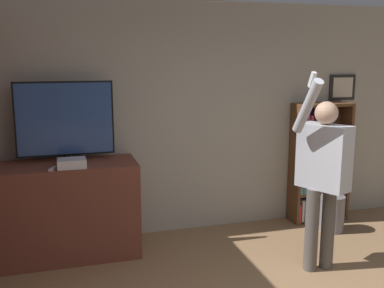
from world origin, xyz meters
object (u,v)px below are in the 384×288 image
bookshelf (315,163)px  television (65,121)px  game_console (72,163)px  person (323,169)px  waste_bin (332,213)px

bookshelf → television: bearing=-178.1°
game_console → person: person is taller
bookshelf → person: size_ratio=0.77×
bookshelf → waste_bin: bearing=-86.1°
television → game_console: 0.49m
game_console → person: (2.30, -0.83, -0.02)m
bookshelf → waste_bin: size_ratio=3.48×
television → bookshelf: size_ratio=0.66×
game_console → person: size_ratio=0.14×
person → waste_bin: bearing=114.3°
television → waste_bin: 3.28m
bookshelf → person: person is taller
game_console → waste_bin: size_ratio=0.64×
game_console → bookshelf: (2.97, 0.40, -0.29)m
person → waste_bin: person is taller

